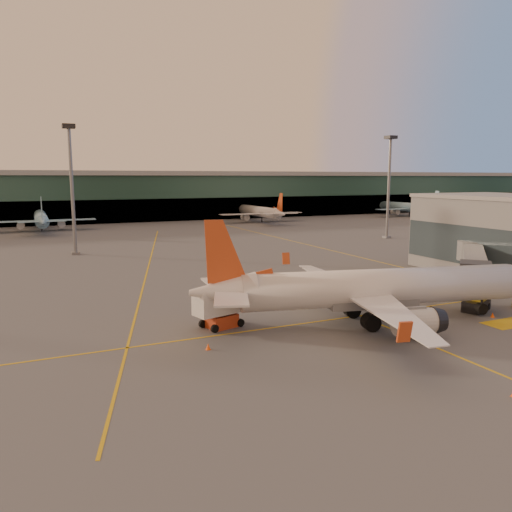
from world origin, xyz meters
name	(u,v)px	position (x,y,z in m)	size (l,w,h in m)	color
ground	(348,334)	(0.00, 0.00, 0.00)	(600.00, 600.00, 0.00)	#4C4F54
taxi_markings	(164,267)	(-7.32, 44.49, 0.01)	(100.12, 173.00, 0.01)	gold
terminal	(115,196)	(0.00, 141.79, 8.76)	(400.00, 20.00, 17.60)	#19382D
gate_building	(499,233)	(41.93, 17.93, 6.29)	(18.40, 22.40, 12.60)	slate
mast_west_near	(72,180)	(-20.00, 66.00, 14.86)	(2.40, 2.40, 25.60)	slate
mast_east_near	(389,179)	(55.00, 62.00, 14.86)	(2.40, 2.40, 25.60)	slate
distant_aircraft_row	(163,226)	(10.83, 118.00, 0.00)	(350.00, 34.00, 13.00)	#82B9DB
main_airplane	(370,289)	(4.21, 2.31, 3.67)	(37.08, 33.74, 11.31)	silver
jet_bridge	(473,262)	(27.10, 9.48, 3.90)	(19.93, 18.96, 5.68)	slate
catering_truck	(220,306)	(-10.81, 7.36, 2.33)	(5.69, 3.58, 4.10)	#B33819
pushback_tug	(476,304)	(18.71, 1.19, 0.82)	(4.41, 3.45, 2.01)	black
cone_tail	(208,347)	(-14.13, 1.51, 0.28)	(0.46, 0.46, 0.59)	#FF540D
cone_wing_left	(283,287)	(3.48, 20.55, 0.28)	(0.45, 0.45, 0.57)	#FF540D
cone_fwd	(493,315)	(18.05, -1.66, 0.27)	(0.44, 0.44, 0.56)	#FF540D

